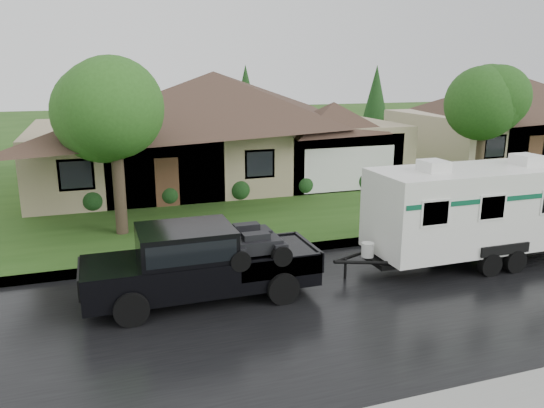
{
  "coord_description": "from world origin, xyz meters",
  "views": [
    {
      "loc": [
        -4.09,
        -13.31,
        5.9
      ],
      "look_at": [
        1.1,
        2.0,
        1.75
      ],
      "focal_mm": 35.0,
      "sensor_mm": 36.0,
      "label": 1
    }
  ],
  "objects": [
    {
      "name": "lawn",
      "position": [
        0.0,
        15.0,
        0.07
      ],
      "size": [
        140.0,
        26.0,
        0.15
      ],
      "primitive_type": "cube",
      "color": "#274C17",
      "rests_on": "ground"
    },
    {
      "name": "house_neighbor",
      "position": [
        22.27,
        14.34,
        3.32
      ],
      "size": [
        15.12,
        9.72,
        6.45
      ],
      "color": "#C2AB90",
      "rests_on": "lawn"
    },
    {
      "name": "shrub_row",
      "position": [
        2.0,
        9.3,
        0.65
      ],
      "size": [
        13.6,
        1.0,
        1.0
      ],
      "color": "#143814",
      "rests_on": "lawn"
    },
    {
      "name": "tree_right_green",
      "position": [
        14.04,
        8.04,
        4.31
      ],
      "size": [
        3.62,
        3.62,
        6.0
      ],
      "color": "#382B1E",
      "rests_on": "lawn"
    },
    {
      "name": "curb",
      "position": [
        0.0,
        2.25,
        0.07
      ],
      "size": [
        140.0,
        0.5,
        0.15
      ],
      "primitive_type": "cube",
      "color": "gray",
      "rests_on": "ground"
    },
    {
      "name": "house_main",
      "position": [
        2.29,
        13.84,
        3.59
      ],
      "size": [
        19.44,
        10.8,
        6.9
      ],
      "color": "tan",
      "rests_on": "lawn"
    },
    {
      "name": "pickup_truck",
      "position": [
        -1.77,
        -0.43,
        1.07
      ],
      "size": [
        5.98,
        2.27,
        1.99
      ],
      "color": "black",
      "rests_on": "ground"
    },
    {
      "name": "tree_left_green",
      "position": [
        -3.34,
        5.67,
        4.49
      ],
      "size": [
        3.78,
        3.78,
        6.26
      ],
      "color": "#382B1E",
      "rests_on": "lawn"
    },
    {
      "name": "ground",
      "position": [
        0.0,
        0.0,
        0.0
      ],
      "size": [
        140.0,
        140.0,
        0.0
      ],
      "primitive_type": "plane",
      "color": "#274C17",
      "rests_on": "ground"
    },
    {
      "name": "travel_trailer",
      "position": [
        7.04,
        -0.43,
        1.75
      ],
      "size": [
        7.37,
        2.59,
        3.31
      ],
      "color": "white",
      "rests_on": "ground"
    },
    {
      "name": "road",
      "position": [
        0.0,
        -2.0,
        0.01
      ],
      "size": [
        140.0,
        8.0,
        0.01
      ],
      "primitive_type": "cube",
      "color": "black",
      "rests_on": "ground"
    }
  ]
}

